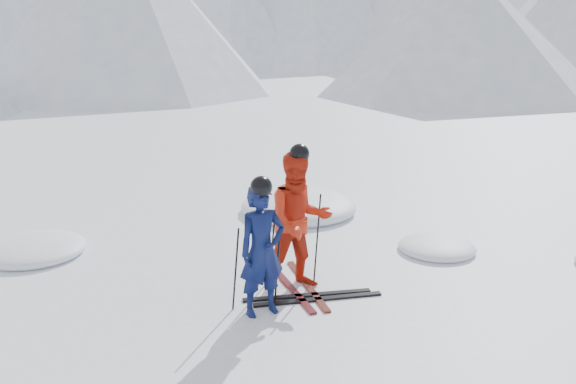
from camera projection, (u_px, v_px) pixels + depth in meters
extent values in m
plane|color=white|center=(402.00, 265.00, 8.98)|extent=(160.00, 160.00, 0.00)
cone|color=#B2BCD1|center=(230.00, 0.00, 49.29)|extent=(19.63, 19.63, 10.85)
cone|color=silver|center=(515.00, 4.00, 57.53)|extent=(24.45, 24.45, 10.76)
cone|color=#B2BCD1|center=(460.00, 29.00, 29.67)|extent=(14.00, 14.00, 6.50)
cone|color=#B2BCD1|center=(120.00, 3.00, 31.14)|extent=(16.00, 16.00, 9.00)
imported|color=#0B1443|center=(262.00, 251.00, 7.29)|extent=(0.67, 0.52, 1.62)
imported|color=red|center=(299.00, 222.00, 8.00)|extent=(0.94, 0.76, 1.86)
cylinder|color=black|center=(236.00, 269.00, 7.43)|extent=(0.11, 0.08, 1.08)
cylinder|color=black|center=(278.00, 262.00, 7.65)|extent=(0.11, 0.07, 1.08)
cylinder|color=black|center=(273.00, 239.00, 8.24)|extent=(0.12, 0.10, 1.24)
cylinder|color=black|center=(317.00, 238.00, 8.29)|extent=(0.12, 0.09, 1.24)
cube|color=black|center=(290.00, 287.00, 8.21)|extent=(0.25, 1.70, 0.03)
cube|color=black|center=(307.00, 285.00, 8.27)|extent=(0.13, 1.70, 0.03)
cube|color=black|center=(307.00, 295.00, 7.95)|extent=(1.70, 0.20, 0.03)
cube|color=black|center=(318.00, 299.00, 7.83)|extent=(1.70, 0.14, 0.03)
ellipsoid|color=white|center=(34.00, 254.00, 9.44)|extent=(1.58, 1.58, 0.35)
ellipsoid|color=white|center=(437.00, 251.00, 9.57)|extent=(1.21, 1.21, 0.27)
ellipsoid|color=white|center=(299.00, 212.00, 11.55)|extent=(2.19, 2.19, 0.48)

